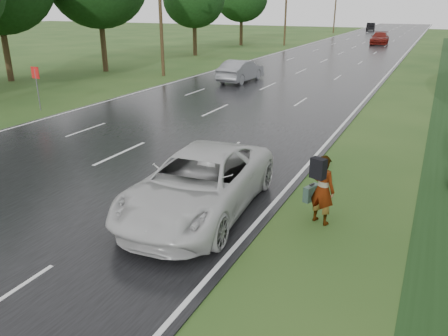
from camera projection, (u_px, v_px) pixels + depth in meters
road at (335, 56)px, 47.72m from camera, size 14.00×180.00×0.04m
edge_stripe_east at (401, 59)px, 44.96m from camera, size 0.12×180.00×0.01m
edge_stripe_west at (277, 53)px, 50.47m from camera, size 0.12×180.00×0.01m
center_line at (335, 56)px, 47.71m from camera, size 0.12×180.00×0.01m
road_sign at (36, 80)px, 22.83m from camera, size 0.50×0.06×2.30m
utility_pole_mid at (160, 6)px, 32.81m from camera, size 1.60×0.26×10.00m
utility_pole_far at (286, 5)px, 58.07m from camera, size 1.60×0.26×10.00m
utility_pole_distant at (336, 5)px, 83.34m from camera, size 1.60×0.26×10.00m
pedestrian at (322, 189)px, 11.09m from camera, size 0.90×0.92×1.85m
white_pickup at (199, 183)px, 11.66m from camera, size 3.18×6.10×1.64m
silver_sedan at (241, 71)px, 31.63m from camera, size 1.85×4.77×1.55m
far_car_red at (380, 38)px, 60.98m from camera, size 2.62×5.80×1.65m
far_car_dark at (371, 27)px, 93.08m from camera, size 2.18×4.95×1.58m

